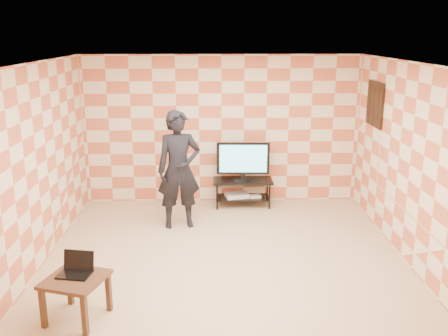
% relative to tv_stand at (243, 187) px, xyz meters
% --- Properties ---
extents(floor, '(5.00, 5.00, 0.00)m').
position_rel_tv_stand_xyz_m(floor, '(-0.38, -2.17, -0.37)').
color(floor, tan).
rests_on(floor, ground).
extents(wall_back, '(5.00, 0.02, 2.70)m').
position_rel_tv_stand_xyz_m(wall_back, '(-0.38, 0.33, 0.98)').
color(wall_back, beige).
rests_on(wall_back, ground).
extents(wall_front, '(5.00, 0.02, 2.70)m').
position_rel_tv_stand_xyz_m(wall_front, '(-0.38, -4.67, 0.98)').
color(wall_front, beige).
rests_on(wall_front, ground).
extents(wall_left, '(0.02, 5.00, 2.70)m').
position_rel_tv_stand_xyz_m(wall_left, '(-2.88, -2.17, 0.98)').
color(wall_left, beige).
rests_on(wall_left, ground).
extents(wall_right, '(0.02, 5.00, 2.70)m').
position_rel_tv_stand_xyz_m(wall_right, '(2.12, -2.17, 0.98)').
color(wall_right, beige).
rests_on(wall_right, ground).
extents(ceiling, '(5.00, 5.00, 0.02)m').
position_rel_tv_stand_xyz_m(ceiling, '(-0.38, -2.17, 2.33)').
color(ceiling, white).
rests_on(ceiling, wall_back).
extents(wall_art, '(0.04, 0.72, 0.72)m').
position_rel_tv_stand_xyz_m(wall_art, '(2.09, -0.62, 1.58)').
color(wall_art, black).
rests_on(wall_art, wall_right).
extents(tv_stand, '(1.06, 0.48, 0.50)m').
position_rel_tv_stand_xyz_m(tv_stand, '(0.00, 0.00, 0.00)').
color(tv_stand, black).
rests_on(tv_stand, floor).
extents(tv, '(0.95, 0.19, 0.69)m').
position_rel_tv_stand_xyz_m(tv, '(0.00, -0.00, 0.51)').
color(tv, black).
rests_on(tv, tv_stand).
extents(dvd_player, '(0.46, 0.37, 0.07)m').
position_rel_tv_stand_xyz_m(dvd_player, '(-0.11, -0.01, -0.16)').
color(dvd_player, silver).
rests_on(dvd_player, tv_stand).
extents(game_console, '(0.22, 0.17, 0.04)m').
position_rel_tv_stand_xyz_m(game_console, '(0.22, -0.04, -0.17)').
color(game_console, silver).
rests_on(game_console, tv_stand).
extents(side_table, '(0.76, 0.76, 0.50)m').
position_rel_tv_stand_xyz_m(side_table, '(-2.05, -3.67, 0.04)').
color(side_table, '#382111').
rests_on(side_table, floor).
extents(laptop, '(0.40, 0.34, 0.24)m').
position_rel_tv_stand_xyz_m(laptop, '(-2.06, -3.57, 0.19)').
color(laptop, black).
rests_on(laptop, side_table).
extents(person, '(0.77, 0.58, 1.91)m').
position_rel_tv_stand_xyz_m(person, '(-1.08, -0.94, 0.59)').
color(person, black).
rests_on(person, floor).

